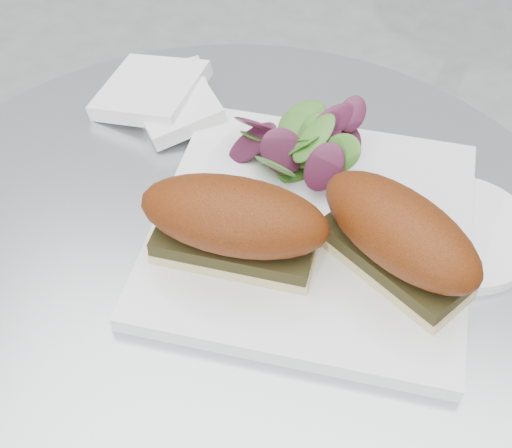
{
  "coord_description": "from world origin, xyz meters",
  "views": [
    {
      "loc": [
        0.14,
        -0.37,
        1.23
      ],
      "look_at": [
        0.02,
        0.03,
        0.77
      ],
      "focal_mm": 50.0,
      "sensor_mm": 36.0,
      "label": 1
    }
  ],
  "objects_px": {
    "plate": "(312,230)",
    "saucer": "(460,232)",
    "sandwich_right": "(399,237)",
    "sandwich_left": "(234,223)"
  },
  "relations": [
    {
      "from": "plate",
      "to": "sandwich_left",
      "type": "xyz_separation_m",
      "value": [
        -0.06,
        -0.06,
        0.05
      ]
    },
    {
      "from": "sandwich_left",
      "to": "sandwich_right",
      "type": "distance_m",
      "value": 0.14
    },
    {
      "from": "saucer",
      "to": "sandwich_right",
      "type": "bearing_deg",
      "value": -126.65
    },
    {
      "from": "plate",
      "to": "sandwich_left",
      "type": "height_order",
      "value": "sandwich_left"
    },
    {
      "from": "plate",
      "to": "saucer",
      "type": "xyz_separation_m",
      "value": [
        0.13,
        0.04,
        -0.0
      ]
    },
    {
      "from": "plate",
      "to": "sandwich_right",
      "type": "xyz_separation_m",
      "value": [
        0.08,
        -0.03,
        0.05
      ]
    },
    {
      "from": "sandwich_right",
      "to": "saucer",
      "type": "distance_m",
      "value": 0.1
    },
    {
      "from": "sandwich_right",
      "to": "saucer",
      "type": "bearing_deg",
      "value": 84.41
    },
    {
      "from": "sandwich_left",
      "to": "saucer",
      "type": "relative_size",
      "value": 1.19
    },
    {
      "from": "plate",
      "to": "saucer",
      "type": "relative_size",
      "value": 2.05
    }
  ]
}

